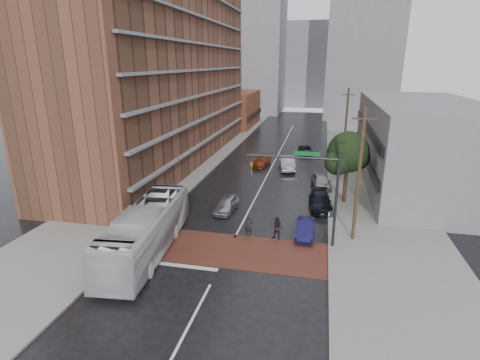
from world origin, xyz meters
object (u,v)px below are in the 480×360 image
at_px(transit_bus, 147,230).
at_px(car_travel_a, 226,204).
at_px(pedestrian_a, 249,226).
at_px(suv_travel, 306,150).
at_px(car_travel_b, 287,163).
at_px(car_parked_far, 321,181).
at_px(car_travel_c, 262,161).
at_px(car_parked_near, 305,228).
at_px(pedestrian_b, 277,228).
at_px(car_parked_mid, 320,201).

bearing_deg(transit_bus, car_travel_a, 62.04).
distance_m(pedestrian_a, suv_travel, 28.86).
xyz_separation_m(car_travel_b, car_parked_far, (4.26, -6.65, -0.07)).
height_order(car_travel_a, car_parked_far, car_parked_far).
relative_size(car_travel_a, car_travel_c, 0.96).
bearing_deg(car_parked_near, pedestrian_b, -153.85).
relative_size(pedestrian_a, suv_travel, 0.42).
relative_size(suv_travel, car_parked_far, 0.91).
bearing_deg(car_parked_far, suv_travel, 90.05).
distance_m(pedestrian_b, car_parked_far, 13.37).
distance_m(car_travel_c, car_parked_mid, 15.55).
xyz_separation_m(car_travel_a, car_parked_near, (7.22, -3.58, -0.04)).
bearing_deg(suv_travel, car_travel_b, -109.86).
distance_m(suv_travel, car_parked_far, 15.90).
bearing_deg(car_parked_near, pedestrian_a, -166.57).
xyz_separation_m(transit_bus, pedestrian_b, (8.69, 4.00, -0.81)).
height_order(pedestrian_a, car_parked_far, pedestrian_a).
distance_m(car_parked_mid, car_parked_far, 5.86).
bearing_deg(car_parked_near, car_travel_c, 108.85).
distance_m(transit_bus, suv_travel, 34.05).
xyz_separation_m(pedestrian_b, suv_travel, (0.69, 28.71, -0.33)).
height_order(pedestrian_b, suv_travel, pedestrian_b).
distance_m(car_travel_b, car_parked_mid, 13.22).
bearing_deg(car_parked_mid, car_travel_c, 113.91).
height_order(transit_bus, car_parked_near, transit_bus).
bearing_deg(car_parked_mid, car_travel_a, -168.48).
bearing_deg(car_travel_b, suv_travel, 68.85).
height_order(car_travel_b, car_travel_c, car_travel_b).
bearing_deg(transit_bus, car_parked_mid, 37.76).
height_order(transit_bus, suv_travel, transit_bus).
bearing_deg(pedestrian_a, car_parked_mid, 49.86).
height_order(transit_bus, car_parked_far, transit_bus).
height_order(car_travel_b, car_parked_near, car_travel_b).
xyz_separation_m(pedestrian_b, car_travel_a, (-5.16, 4.58, -0.22)).
xyz_separation_m(transit_bus, car_travel_c, (4.12, 24.66, -1.11)).
height_order(pedestrian_b, car_travel_c, pedestrian_b).
height_order(pedestrian_a, suv_travel, pedestrian_a).
bearing_deg(car_travel_b, pedestrian_a, -102.72).
distance_m(pedestrian_b, car_travel_c, 21.16).
distance_m(pedestrian_a, car_travel_b, 19.68).
bearing_deg(transit_bus, car_travel_c, 74.93).
distance_m(car_travel_b, car_parked_far, 7.90).
height_order(car_travel_b, suv_travel, car_travel_b).
bearing_deg(car_parked_near, car_travel_a, 153.85).
bearing_deg(car_travel_a, transit_bus, -108.58).
bearing_deg(car_travel_c, transit_bus, -90.63).
xyz_separation_m(pedestrian_b, car_travel_b, (-1.15, 19.65, -0.06)).
relative_size(pedestrian_b, car_parked_far, 0.40).
bearing_deg(car_travel_a, car_parked_near, -22.58).
xyz_separation_m(pedestrian_a, pedestrian_b, (2.21, 0.00, 0.05)).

